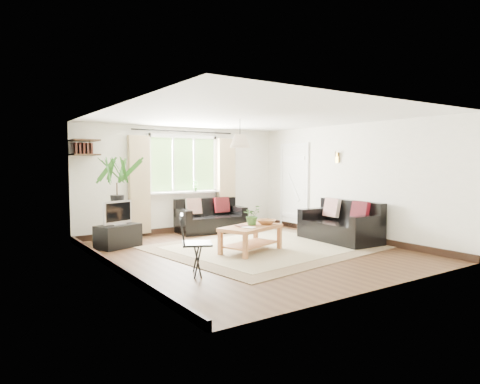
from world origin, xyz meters
TOP-DOWN VIEW (x-y plane):
  - floor at (0.00, 0.00)m, footprint 5.50×5.50m
  - ceiling at (0.00, 0.00)m, footprint 5.50×5.50m
  - wall_back at (0.00, 2.75)m, footprint 5.00×0.02m
  - wall_front at (0.00, -2.75)m, footprint 5.00×0.02m
  - wall_left at (-2.50, 0.00)m, footprint 0.02×5.50m
  - wall_right at (2.50, 0.00)m, footprint 0.02×5.50m
  - rug at (0.43, 0.16)m, footprint 4.21×3.74m
  - window at (0.00, 2.71)m, footprint 2.50×0.16m
  - door at (2.47, 1.70)m, footprint 0.06×0.96m
  - corner_shelf at (-2.25, 2.50)m, footprint 0.50×0.50m
  - pendant_lamp at (0.00, 0.40)m, footprint 0.36×0.36m
  - wall_sconce at (2.43, 0.30)m, footprint 0.12×0.12m
  - sofa_back at (0.48, 2.31)m, footprint 1.60×0.90m
  - sofa_right at (2.02, -0.19)m, footprint 1.70×0.91m
  - coffee_table at (-0.06, -0.04)m, footprint 1.30×0.98m
  - table_plant at (0.02, 0.04)m, footprint 0.40×0.37m
  - bowl at (0.29, -0.03)m, footprint 0.48×0.48m
  - book_a at (-0.31, -0.24)m, footprint 0.21×0.25m
  - book_b at (-0.33, 0.00)m, footprint 0.19×0.25m
  - tv_stand at (-1.87, 1.73)m, footprint 0.91×0.70m
  - tv at (-1.87, 1.73)m, footprint 0.65×0.41m
  - palm_stand at (-1.81, 1.94)m, footprint 0.85×0.85m
  - folding_chair at (-1.58, -0.85)m, footprint 0.60×0.60m
  - sill_plant at (0.25, 2.63)m, footprint 0.14×0.10m

SIDE VIEW (x-z plane):
  - floor at x=0.00m, z-range 0.00..0.00m
  - rug at x=0.43m, z-range 0.00..0.02m
  - tv_stand at x=-1.87m, z-range 0.00..0.43m
  - coffee_table at x=-0.06m, z-range 0.00..0.47m
  - sofa_back at x=0.48m, z-range 0.00..0.72m
  - sofa_right at x=2.02m, z-range 0.00..0.78m
  - folding_chair at x=-1.58m, z-range 0.00..0.87m
  - book_a at x=-0.31m, z-range 0.47..0.49m
  - book_b at x=-0.33m, z-range 0.47..0.50m
  - bowl at x=0.29m, z-range 0.47..0.56m
  - table_plant at x=0.02m, z-range 0.47..0.83m
  - tv at x=-1.87m, z-range 0.43..0.90m
  - palm_stand at x=-1.81m, z-range 0.00..1.71m
  - door at x=2.47m, z-range -0.03..2.03m
  - sill_plant at x=0.25m, z-range 0.93..1.20m
  - wall_back at x=0.00m, z-range 0.00..2.40m
  - wall_front at x=0.00m, z-range 0.00..2.40m
  - wall_left at x=-2.50m, z-range 0.00..2.40m
  - wall_right at x=2.50m, z-range 0.00..2.40m
  - window at x=0.00m, z-range 0.47..2.63m
  - wall_sconce at x=2.43m, z-range 1.60..1.88m
  - corner_shelf at x=-2.25m, z-range 1.72..2.06m
  - pendant_lamp at x=0.00m, z-range 1.78..2.32m
  - ceiling at x=0.00m, z-range 2.40..2.40m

